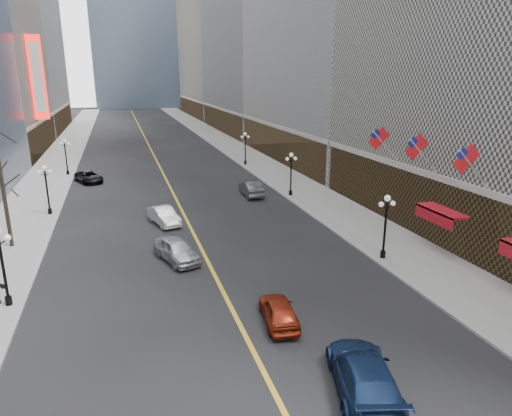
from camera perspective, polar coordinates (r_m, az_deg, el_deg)
sidewalk_east at (r=69.65m, az=-0.47°, el=6.11°), size 6.00×230.00×0.15m
sidewalk_west at (r=67.52m, az=-24.00°, el=4.36°), size 6.00×230.00×0.15m
lane_line at (r=76.98m, az=-12.74°, el=6.64°), size 0.25×200.00×0.02m
bldg_east_c at (r=108.32m, az=2.43°, el=22.54°), size 26.60×40.60×48.80m
bldg_east_d at (r=150.17m, az=-3.39°, el=23.47°), size 26.60×46.60×62.80m
streetlamp_east_1 at (r=32.35m, az=15.91°, el=-1.46°), size 1.26×0.44×4.52m
streetlamp_east_2 at (r=47.95m, az=4.41°, el=4.81°), size 1.26×0.44×4.52m
streetlamp_east_3 at (r=64.80m, az=-1.36°, el=7.86°), size 1.26×0.44×4.52m
streetlamp_west_1 at (r=28.27m, az=-29.21°, el=-5.55°), size 1.26×0.44×4.52m
streetlamp_west_2 at (r=45.30m, az=-24.72°, el=2.67°), size 1.26×0.44×4.52m
streetlamp_west_3 at (r=62.87m, az=-22.71°, el=6.35°), size 1.26×0.44×4.52m
flag_3 at (r=31.12m, az=25.00°, el=5.28°), size 2.87×0.12×2.87m
flag_4 at (r=34.95m, az=19.62°, el=6.92°), size 2.87×0.12×2.87m
flag_5 at (r=39.04m, az=15.32°, el=8.18°), size 2.87×0.12×2.87m
awning_c at (r=34.76m, az=21.94°, el=-0.50°), size 1.40×4.00×0.93m
theatre_marquee at (r=76.54m, az=-25.64°, el=14.47°), size 2.00×0.55×12.00m
car_nb_near at (r=32.09m, az=-9.88°, el=-5.21°), size 3.17×4.95×1.57m
car_nb_mid at (r=40.14m, az=-11.42°, el=-0.96°), size 2.64×4.67×1.46m
car_nb_far at (r=58.29m, az=-20.16°, el=3.67°), size 3.88×5.27×1.33m
car_sb_near at (r=19.95m, az=13.33°, el=-19.71°), size 3.84×6.20×1.68m
car_sb_mid at (r=24.21m, az=2.88°, el=-12.72°), size 2.14×4.21×1.37m
car_sb_far at (r=48.53m, az=-0.63°, el=2.44°), size 1.75×4.80×1.57m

